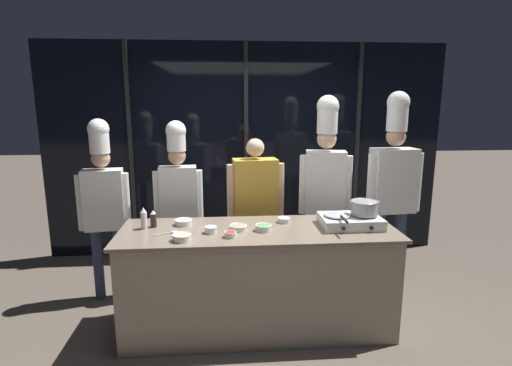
{
  "coord_description": "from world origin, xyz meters",
  "views": [
    {
      "loc": [
        -0.28,
        -3.24,
        2.0
      ],
      "look_at": [
        0.0,
        0.25,
        1.27
      ],
      "focal_mm": 28.0,
      "sensor_mm": 36.0,
      "label": 1
    }
  ],
  "objects_px": {
    "prep_bowl_ginger": "(182,237)",
    "chef_head": "(104,197)",
    "stock_pot": "(364,207)",
    "chef_pastry": "(393,178)",
    "prep_bowl_chicken": "(284,220)",
    "squeeze_bottle_clear": "(144,219)",
    "squeeze_bottle_soy": "(153,219)",
    "prep_bowl_bell_pepper": "(230,234)",
    "prep_bowl_garlic": "(211,229)",
    "prep_bowl_scallions": "(263,227)",
    "chef_sous": "(178,193)",
    "person_guest": "(255,201)",
    "prep_bowl_mushrooms": "(238,227)",
    "chef_line": "(325,178)",
    "serving_spoon_slotted": "(170,233)",
    "frying_pan": "(337,214)",
    "prep_bowl_rice": "(183,222)"
  },
  "relations": [
    {
      "from": "chef_sous",
      "to": "person_guest",
      "type": "relative_size",
      "value": 1.11
    },
    {
      "from": "prep_bowl_mushrooms",
      "to": "serving_spoon_slotted",
      "type": "relative_size",
      "value": 0.8
    },
    {
      "from": "squeeze_bottle_clear",
      "to": "prep_bowl_garlic",
      "type": "bearing_deg",
      "value": -15.36
    },
    {
      "from": "serving_spoon_slotted",
      "to": "person_guest",
      "type": "height_order",
      "value": "person_guest"
    },
    {
      "from": "prep_bowl_garlic",
      "to": "chef_head",
      "type": "bearing_deg",
      "value": 145.39
    },
    {
      "from": "squeeze_bottle_clear",
      "to": "prep_bowl_scallions",
      "type": "xyz_separation_m",
      "value": [
        1.01,
        -0.13,
        -0.06
      ]
    },
    {
      "from": "squeeze_bottle_soy",
      "to": "prep_bowl_ginger",
      "type": "bearing_deg",
      "value": -52.76
    },
    {
      "from": "prep_bowl_rice",
      "to": "prep_bowl_scallions",
      "type": "xyz_separation_m",
      "value": [
        0.69,
        -0.22,
        0.0
      ]
    },
    {
      "from": "chef_head",
      "to": "frying_pan",
      "type": "bearing_deg",
      "value": 155.57
    },
    {
      "from": "serving_spoon_slotted",
      "to": "chef_head",
      "type": "relative_size",
      "value": 0.1
    },
    {
      "from": "stock_pot",
      "to": "frying_pan",
      "type": "bearing_deg",
      "value": -178.59
    },
    {
      "from": "frying_pan",
      "to": "serving_spoon_slotted",
      "type": "xyz_separation_m",
      "value": [
        -1.42,
        -0.06,
        -0.11
      ]
    },
    {
      "from": "prep_bowl_scallions",
      "to": "chef_head",
      "type": "xyz_separation_m",
      "value": [
        -1.5,
        0.71,
        0.12
      ]
    },
    {
      "from": "squeeze_bottle_clear",
      "to": "chef_line",
      "type": "xyz_separation_m",
      "value": [
        1.73,
        0.64,
        0.2
      ]
    },
    {
      "from": "prep_bowl_chicken",
      "to": "serving_spoon_slotted",
      "type": "height_order",
      "value": "prep_bowl_chicken"
    },
    {
      "from": "prep_bowl_chicken",
      "to": "chef_sous",
      "type": "height_order",
      "value": "chef_sous"
    },
    {
      "from": "prep_bowl_ginger",
      "to": "chef_pastry",
      "type": "relative_size",
      "value": 0.07
    },
    {
      "from": "serving_spoon_slotted",
      "to": "person_guest",
      "type": "xyz_separation_m",
      "value": [
        0.77,
        0.81,
        0.05
      ]
    },
    {
      "from": "squeeze_bottle_clear",
      "to": "prep_bowl_bell_pepper",
      "type": "xyz_separation_m",
      "value": [
        0.73,
        -0.27,
        -0.06
      ]
    },
    {
      "from": "frying_pan",
      "to": "chef_pastry",
      "type": "height_order",
      "value": "chef_pastry"
    },
    {
      "from": "person_guest",
      "to": "stock_pot",
      "type": "bearing_deg",
      "value": 134.58
    },
    {
      "from": "prep_bowl_mushrooms",
      "to": "prep_bowl_scallions",
      "type": "xyz_separation_m",
      "value": [
        0.21,
        -0.04,
        0.0
      ]
    },
    {
      "from": "squeeze_bottle_soy",
      "to": "prep_bowl_mushrooms",
      "type": "bearing_deg",
      "value": -10.52
    },
    {
      "from": "frying_pan",
      "to": "prep_bowl_chicken",
      "type": "distance_m",
      "value": 0.48
    },
    {
      "from": "prep_bowl_bell_pepper",
      "to": "prep_bowl_scallions",
      "type": "bearing_deg",
      "value": 26.87
    },
    {
      "from": "prep_bowl_scallions",
      "to": "squeeze_bottle_clear",
      "type": "bearing_deg",
      "value": 172.55
    },
    {
      "from": "stock_pot",
      "to": "prep_bowl_mushrooms",
      "type": "xyz_separation_m",
      "value": [
        -1.09,
        -0.02,
        -0.14
      ]
    },
    {
      "from": "prep_bowl_bell_pepper",
      "to": "squeeze_bottle_clear",
      "type": "bearing_deg",
      "value": 159.48
    },
    {
      "from": "prep_bowl_chicken",
      "to": "chef_head",
      "type": "xyz_separation_m",
      "value": [
        -1.71,
        0.49,
        0.13
      ]
    },
    {
      "from": "chef_line",
      "to": "chef_pastry",
      "type": "bearing_deg",
      "value": -169.32
    },
    {
      "from": "prep_bowl_bell_pepper",
      "to": "prep_bowl_scallions",
      "type": "height_order",
      "value": "prep_bowl_scallions"
    },
    {
      "from": "prep_bowl_bell_pepper",
      "to": "prep_bowl_garlic",
      "type": "bearing_deg",
      "value": 143.99
    },
    {
      "from": "stock_pot",
      "to": "chef_pastry",
      "type": "bearing_deg",
      "value": 52.09
    },
    {
      "from": "prep_bowl_mushrooms",
      "to": "prep_bowl_chicken",
      "type": "distance_m",
      "value": 0.45
    },
    {
      "from": "prep_bowl_chicken",
      "to": "serving_spoon_slotted",
      "type": "bearing_deg",
      "value": -167.11
    },
    {
      "from": "prep_bowl_scallions",
      "to": "chef_line",
      "type": "height_order",
      "value": "chef_line"
    },
    {
      "from": "stock_pot",
      "to": "prep_bowl_bell_pepper",
      "type": "relative_size",
      "value": 2.63
    },
    {
      "from": "squeeze_bottle_soy",
      "to": "prep_bowl_ginger",
      "type": "relative_size",
      "value": 1.01
    },
    {
      "from": "chef_line",
      "to": "squeeze_bottle_clear",
      "type": "bearing_deg",
      "value": 30.84
    },
    {
      "from": "chef_head",
      "to": "chef_pastry",
      "type": "height_order",
      "value": "chef_pastry"
    },
    {
      "from": "prep_bowl_bell_pepper",
      "to": "chef_sous",
      "type": "xyz_separation_m",
      "value": [
        -0.51,
        0.95,
        0.12
      ]
    },
    {
      "from": "prep_bowl_ginger",
      "to": "prep_bowl_garlic",
      "type": "xyz_separation_m",
      "value": [
        0.22,
        0.17,
        0.0
      ]
    },
    {
      "from": "chef_sous",
      "to": "stock_pot",
      "type": "bearing_deg",
      "value": 150.75
    },
    {
      "from": "squeeze_bottle_soy",
      "to": "prep_bowl_bell_pepper",
      "type": "height_order",
      "value": "squeeze_bottle_soy"
    },
    {
      "from": "prep_bowl_chicken",
      "to": "squeeze_bottle_clear",
      "type": "bearing_deg",
      "value": -176.06
    },
    {
      "from": "squeeze_bottle_soy",
      "to": "chef_sous",
      "type": "height_order",
      "value": "chef_sous"
    },
    {
      "from": "squeeze_bottle_clear",
      "to": "chef_pastry",
      "type": "relative_size",
      "value": 0.09
    },
    {
      "from": "chef_pastry",
      "to": "prep_bowl_chicken",
      "type": "bearing_deg",
      "value": 18.88
    },
    {
      "from": "prep_bowl_rice",
      "to": "chef_head",
      "type": "distance_m",
      "value": 0.96
    },
    {
      "from": "prep_bowl_ginger",
      "to": "chef_head",
      "type": "height_order",
      "value": "chef_head"
    }
  ]
}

